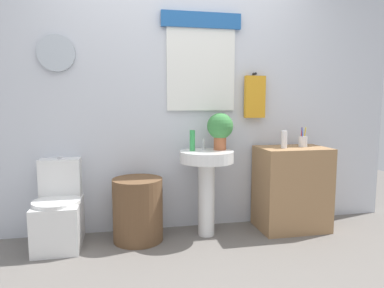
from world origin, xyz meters
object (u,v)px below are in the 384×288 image
toothbrush_cup (303,141)px  pedestal_sink (207,173)px  potted_plant (220,128)px  wooden_cabinet (291,188)px  lotion_bottle (284,140)px  soap_bottle (192,140)px  toilet (59,213)px  laundry_hamper (138,210)px

toothbrush_cup → pedestal_sink: bearing=-178.8°
potted_plant → toothbrush_cup: potted_plant is taller
wooden_cabinet → lotion_bottle: size_ratio=4.90×
pedestal_sink → toothbrush_cup: size_ratio=4.18×
soap_bottle → potted_plant: (0.26, 0.01, 0.11)m
wooden_cabinet → toilet: bearing=179.1°
toilet → laundry_hamper: toilet is taller
wooden_cabinet → soap_bottle: size_ratio=4.25×
pedestal_sink → potted_plant: 0.43m
laundry_hamper → potted_plant: (0.76, 0.06, 0.70)m
toilet → pedestal_sink: (1.27, -0.03, 0.29)m
lotion_bottle → toilet: bearing=177.9°
toilet → toothbrush_cup: size_ratio=3.99×
toothbrush_cup → laundry_hamper: bearing=-179.3°
laundry_hamper → toothbrush_cup: (1.56, 0.02, 0.56)m
soap_bottle → potted_plant: potted_plant is taller
toothbrush_cup → wooden_cabinet: bearing=-169.8°
laundry_hamper → lotion_bottle: 1.46m
pedestal_sink → lotion_bottle: 0.78m
toilet → soap_bottle: soap_bottle is taller
soap_bottle → toilet: bearing=-179.2°
wooden_cabinet → toothbrush_cup: 0.46m
potted_plant → toothbrush_cup: size_ratio=1.82×
laundry_hamper → toothbrush_cup: size_ratio=2.97×
pedestal_sink → toothbrush_cup: 0.98m
lotion_bottle → toothbrush_cup: toothbrush_cup is taller
soap_bottle → toothbrush_cup: bearing=-1.6°
laundry_hamper → lotion_bottle: bearing=-1.7°
pedestal_sink → laundry_hamper: bearing=180.0°
soap_bottle → lotion_bottle: 0.85m
toothbrush_cup → potted_plant: bearing=177.2°
pedestal_sink → potted_plant: potted_plant is taller
pedestal_sink → potted_plant: (0.14, 0.06, 0.40)m
laundry_hamper → pedestal_sink: pedestal_sink is taller
wooden_cabinet → toothbrush_cup: toothbrush_cup is taller
wooden_cabinet → lotion_bottle: lotion_bottle is taller
pedestal_sink → wooden_cabinet: size_ratio=0.98×
wooden_cabinet → potted_plant: bearing=175.1°
laundry_hamper → pedestal_sink: bearing=0.0°
wooden_cabinet → potted_plant: 0.91m
toothbrush_cup → lotion_bottle: bearing=-164.9°
potted_plant → laundry_hamper: bearing=-175.5°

